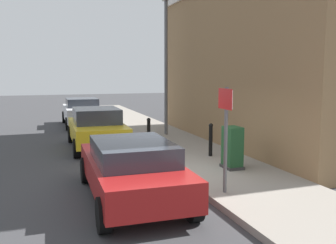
# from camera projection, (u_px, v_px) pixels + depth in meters

# --- Properties ---
(ground) EXTENTS (80.00, 80.00, 0.00)m
(ground) POSITION_uv_depth(u_px,v_px,m) (162.00, 180.00, 9.71)
(ground) COLOR #38383A
(sidewalk) EXTENTS (2.79, 30.00, 0.15)m
(sidewalk) POSITION_uv_depth(u_px,v_px,m) (159.00, 136.00, 15.90)
(sidewalk) COLOR gray
(sidewalk) RESTS_ON ground
(corner_building) EXTENTS (7.10, 11.03, 9.74)m
(corner_building) POSITION_uv_depth(u_px,v_px,m) (298.00, 17.00, 14.53)
(corner_building) COLOR olive
(corner_building) RESTS_ON ground
(car_red) EXTENTS (1.97, 4.30, 1.32)m
(car_red) POSITION_uv_depth(u_px,v_px,m) (132.00, 168.00, 8.12)
(car_red) COLOR maroon
(car_red) RESTS_ON ground
(car_yellow) EXTENTS (1.97, 4.00, 1.47)m
(car_yellow) POSITION_uv_depth(u_px,v_px,m) (97.00, 128.00, 13.72)
(car_yellow) COLOR gold
(car_yellow) RESTS_ON ground
(car_white) EXTENTS (1.90, 4.04, 1.44)m
(car_white) POSITION_uv_depth(u_px,v_px,m) (82.00, 111.00, 19.52)
(car_white) COLOR silver
(car_white) RESTS_ON ground
(utility_cabinet) EXTENTS (0.46, 0.61, 1.15)m
(utility_cabinet) POSITION_uv_depth(u_px,v_px,m) (232.00, 149.00, 10.24)
(utility_cabinet) COLOR #1E4C28
(utility_cabinet) RESTS_ON sidewalk
(bollard_near_cabinet) EXTENTS (0.14, 0.14, 1.04)m
(bollard_near_cabinet) POSITION_uv_depth(u_px,v_px,m) (211.00, 139.00, 11.75)
(bollard_near_cabinet) COLOR black
(bollard_near_cabinet) RESTS_ON sidewalk
(bollard_far_kerb) EXTENTS (0.14, 0.14, 1.04)m
(bollard_far_kerb) POSITION_uv_depth(u_px,v_px,m) (149.00, 132.00, 13.14)
(bollard_far_kerb) COLOR black
(bollard_far_kerb) RESTS_ON sidewalk
(street_sign) EXTENTS (0.08, 0.60, 2.30)m
(street_sign) POSITION_uv_depth(u_px,v_px,m) (226.00, 124.00, 8.04)
(street_sign) COLOR #59595B
(street_sign) RESTS_ON sidewalk
(lamppost) EXTENTS (0.20, 0.44, 5.72)m
(lamppost) POSITION_uv_depth(u_px,v_px,m) (166.00, 59.00, 15.58)
(lamppost) COLOR #59595B
(lamppost) RESTS_ON sidewalk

